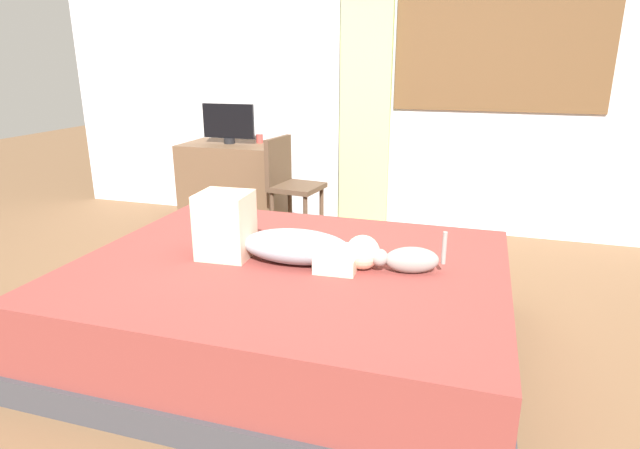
% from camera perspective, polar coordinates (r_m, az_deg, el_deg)
% --- Properties ---
extents(ground_plane, '(16.00, 16.00, 0.00)m').
position_cam_1_polar(ground_plane, '(2.84, -2.07, -13.50)').
color(ground_plane, brown).
extents(back_wall_with_window, '(6.40, 0.14, 2.90)m').
position_cam_1_polar(back_wall_with_window, '(4.72, 7.95, 17.29)').
color(back_wall_with_window, silver).
rests_on(back_wall_with_window, ground).
extents(bed, '(2.20, 1.74, 0.48)m').
position_cam_1_polar(bed, '(2.78, -3.23, -8.74)').
color(bed, '#38383D').
rests_on(bed, ground).
extents(person_lying, '(0.94, 0.30, 0.34)m').
position_cam_1_polar(person_lying, '(2.66, -4.65, -1.64)').
color(person_lying, '#8C939E').
rests_on(person_lying, bed).
extents(cat, '(0.35, 0.17, 0.21)m').
position_cam_1_polar(cat, '(2.56, 9.55, -3.77)').
color(cat, gray).
rests_on(cat, bed).
extents(desk, '(0.90, 0.56, 0.74)m').
position_cam_1_polar(desk, '(4.89, -9.23, 4.39)').
color(desk, brown).
rests_on(desk, ground).
extents(tv_monitor, '(0.48, 0.10, 0.35)m').
position_cam_1_polar(tv_monitor, '(4.81, -9.93, 10.82)').
color(tv_monitor, black).
rests_on(tv_monitor, desk).
extents(cup, '(0.06, 0.06, 0.08)m').
position_cam_1_polar(cup, '(4.83, -6.59, 9.28)').
color(cup, '#B23D38').
rests_on(cup, desk).
extents(chair_by_desk, '(0.43, 0.43, 0.86)m').
position_cam_1_polar(chair_by_desk, '(4.34, -3.37, 4.79)').
color(chair_by_desk, '#4C3828').
rests_on(chair_by_desk, ground).
extents(curtain_left, '(0.44, 0.06, 2.48)m').
position_cam_1_polar(curtain_left, '(4.65, 5.00, 14.74)').
color(curtain_left, '#ADCC75').
rests_on(curtain_left, ground).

